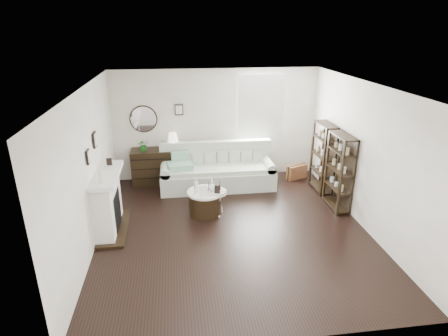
{
  "coord_description": "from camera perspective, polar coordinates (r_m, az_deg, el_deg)",
  "views": [
    {
      "loc": [
        -1.0,
        -6.18,
        3.68
      ],
      "look_at": [
        -0.07,
        0.8,
        0.95
      ],
      "focal_mm": 30.0,
      "sensor_mm": 36.0,
      "label": 1
    }
  ],
  "objects": [
    {
      "name": "quilt",
      "position": [
        8.69,
        -6.72,
        0.32
      ],
      "size": [
        0.62,
        0.53,
        0.14
      ],
      "primitive_type": "cube",
      "rotation": [
        0.0,
        0.0,
        0.17
      ],
      "color": "#227F58",
      "rests_on": "sofa"
    },
    {
      "name": "potted_plant",
      "position": [
        9.04,
        -12.17,
        3.44
      ],
      "size": [
        0.31,
        0.28,
        0.29
      ],
      "primitive_type": "imported",
      "rotation": [
        0.0,
        0.0,
        0.24
      ],
      "color": "#175117",
      "rests_on": "dresser"
    },
    {
      "name": "fireplace",
      "position": [
        7.32,
        -17.26,
        -5.25
      ],
      "size": [
        0.5,
        1.4,
        1.84
      ],
      "color": "white",
      "rests_on": "ground"
    },
    {
      "name": "drum_table",
      "position": [
        7.68,
        -2.87,
        -5.28
      ],
      "size": [
        0.73,
        0.73,
        0.51
      ],
      "rotation": [
        0.0,
        0.0,
        -0.42
      ],
      "color": "black",
      "rests_on": "ground"
    },
    {
      "name": "room",
      "position": [
        9.28,
        3.39,
        8.18
      ],
      "size": [
        5.5,
        5.5,
        5.5
      ],
      "color": "black",
      "rests_on": "ground"
    },
    {
      "name": "eiffel_ped",
      "position": [
        7.55,
        -0.65,
        -2.72
      ],
      "size": [
        0.12,
        0.12,
        0.19
      ],
      "primitive_type": null,
      "rotation": [
        0.0,
        0.0,
        0.08
      ],
      "color": "black",
      "rests_on": "pedestal_table"
    },
    {
      "name": "suitcase",
      "position": [
        9.61,
        11.01,
        -0.58
      ],
      "size": [
        0.57,
        0.38,
        0.36
      ],
      "primitive_type": "cube",
      "rotation": [
        0.0,
        0.0,
        0.41
      ],
      "color": "brown",
      "rests_on": "ground"
    },
    {
      "name": "dresser",
      "position": [
        9.25,
        -9.9,
        0.27
      ],
      "size": [
        1.28,
        0.55,
        0.85
      ],
      "color": "black",
      "rests_on": "ground"
    },
    {
      "name": "table_lamp",
      "position": [
        9.04,
        -7.77,
        4.11
      ],
      "size": [
        0.28,
        0.28,
        0.4
      ],
      "primitive_type": null,
      "rotation": [
        0.0,
        0.0,
        -0.09
      ],
      "color": "white",
      "rests_on": "dresser"
    },
    {
      "name": "eiffel_drum",
      "position": [
        7.59,
        -2.33,
        -2.81
      ],
      "size": [
        0.12,
        0.12,
        0.17
      ],
      "primitive_type": null,
      "rotation": [
        0.0,
        0.0,
        0.29
      ],
      "color": "black",
      "rests_on": "drum_table"
    },
    {
      "name": "bottle_drum",
      "position": [
        7.43,
        -4.28,
        -2.82
      ],
      "size": [
        0.07,
        0.07,
        0.31
      ],
      "primitive_type": "cylinder",
      "color": "silver",
      "rests_on": "drum_table"
    },
    {
      "name": "flask_ped",
      "position": [
        7.51,
        -1.87,
        -2.58
      ],
      "size": [
        0.14,
        0.14,
        0.25
      ],
      "primitive_type": null,
      "color": "silver",
      "rests_on": "pedestal_table"
    },
    {
      "name": "pedestal_table",
      "position": [
        7.57,
        -1.27,
        -3.8
      ],
      "size": [
        0.44,
        0.44,
        0.53
      ],
      "rotation": [
        0.0,
        0.0,
        0.24
      ],
      "color": "silver",
      "rests_on": "ground"
    },
    {
      "name": "card_frame_ped",
      "position": [
        7.42,
        -1.03,
        -3.3
      ],
      "size": [
        0.13,
        0.08,
        0.16
      ],
      "primitive_type": "cube",
      "rotation": [
        -0.21,
        0.0,
        -0.31
      ],
      "color": "black",
      "rests_on": "pedestal_table"
    },
    {
      "name": "shelf_unit_near",
      "position": [
        8.12,
        17.17,
        -0.55
      ],
      "size": [
        0.3,
        0.8,
        1.6
      ],
      "color": "black",
      "rests_on": "ground"
    },
    {
      "name": "shelf_unit_far",
      "position": [
        8.89,
        14.85,
        1.57
      ],
      "size": [
        0.3,
        0.8,
        1.6
      ],
      "color": "black",
      "rests_on": "ground"
    },
    {
      "name": "sofa",
      "position": [
        8.96,
        -1.06,
        -0.68
      ],
      "size": [
        2.68,
        0.93,
        1.04
      ],
      "color": "#A0AB99",
      "rests_on": "ground"
    },
    {
      "name": "card_frame_drum",
      "position": [
        7.36,
        -3.19,
        -3.47
      ],
      "size": [
        0.16,
        0.09,
        0.2
      ],
      "primitive_type": "cube",
      "rotation": [
        -0.21,
        0.0,
        0.25
      ],
      "color": "silver",
      "rests_on": "drum_table"
    }
  ]
}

